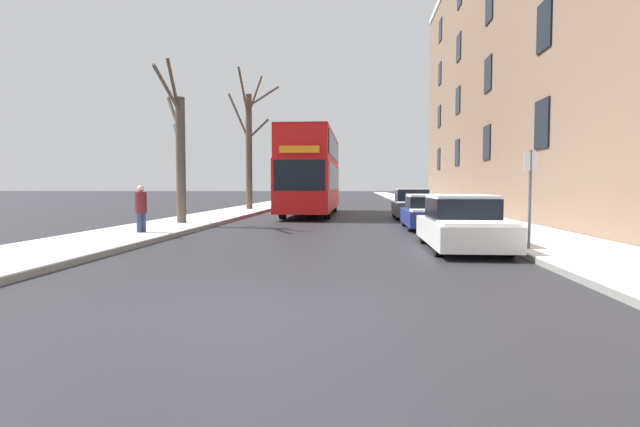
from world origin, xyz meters
TOP-DOWN VIEW (x-y plane):
  - ground_plane at (0.00, 0.00)m, footprint 320.00×320.00m
  - sidewalk_left at (-6.28, 53.00)m, footprint 3.09×130.00m
  - sidewalk_right at (6.28, 53.00)m, footprint 3.09×130.00m
  - terrace_facade_right at (12.32, 20.71)m, footprint 9.10×45.33m
  - bare_tree_left_0 at (-6.10, 13.07)m, footprint 1.07×3.17m
  - bare_tree_left_1 at (-6.02, 25.45)m, footprint 3.35×2.74m
  - double_decker_bus at (-1.62, 21.68)m, footprint 2.62×11.68m
  - parked_car_0 at (3.69, 6.56)m, footprint 1.79×4.43m
  - parked_car_1 at (3.69, 12.79)m, footprint 1.77×4.05m
  - parked_car_2 at (3.69, 18.81)m, footprint 1.76×4.05m
  - pedestrian_left_sidewalk at (-5.84, 8.89)m, footprint 0.36×0.36m
  - street_sign_post at (5.04, 5.55)m, footprint 0.32×0.07m

SIDE VIEW (x-z plane):
  - ground_plane at x=0.00m, z-range 0.00..0.00m
  - sidewalk_left at x=-6.28m, z-range 0.00..0.16m
  - sidewalk_right at x=6.28m, z-range 0.00..0.16m
  - parked_car_1 at x=3.69m, z-range -0.05..1.27m
  - parked_car_0 at x=3.69m, z-range -0.06..1.35m
  - parked_car_2 at x=3.69m, z-range -0.06..1.44m
  - pedestrian_left_sidewalk at x=-5.84m, z-range 0.08..1.73m
  - street_sign_post at x=5.04m, z-range 0.19..2.64m
  - double_decker_bus at x=-1.62m, z-range 0.29..4.82m
  - bare_tree_left_0 at x=-6.10m, z-range -0.28..6.18m
  - bare_tree_left_1 at x=-6.02m, z-range -0.14..8.81m
  - terrace_facade_right at x=12.32m, z-range 0.00..17.86m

